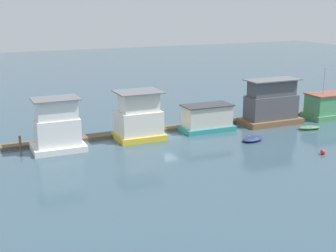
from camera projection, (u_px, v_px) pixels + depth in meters
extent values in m
plane|color=#385160|center=(164.00, 136.00, 51.13)|extent=(200.00, 200.00, 0.00)
cube|color=brown|center=(156.00, 129.00, 53.30)|extent=(59.60, 1.61, 0.30)
cube|color=white|center=(58.00, 147.00, 46.28)|extent=(5.09, 3.74, 0.60)
cube|color=white|center=(57.00, 131.00, 45.87)|extent=(4.19, 2.84, 2.63)
cube|color=white|center=(56.00, 109.00, 45.29)|extent=(3.83, 2.49, 1.89)
cube|color=slate|center=(55.00, 99.00, 45.03)|extent=(4.49, 3.14, 0.12)
cube|color=gold|center=(139.00, 136.00, 50.31)|extent=(5.01, 4.00, 0.59)
cube|color=silver|center=(139.00, 122.00, 49.92)|extent=(4.47, 3.45, 2.46)
cube|color=silver|center=(138.00, 102.00, 49.35)|extent=(3.82, 2.81, 1.98)
cube|color=slate|center=(138.00, 92.00, 49.09)|extent=(4.77, 3.75, 0.12)
cube|color=teal|center=(207.00, 128.00, 53.48)|extent=(6.05, 3.22, 0.54)
cube|color=beige|center=(207.00, 116.00, 53.12)|extent=(5.38, 2.56, 2.32)
cube|color=#38383D|center=(207.00, 105.00, 52.80)|extent=(5.68, 2.86, 0.12)
cube|color=brown|center=(270.00, 121.00, 56.46)|extent=(7.35, 3.69, 0.66)
cube|color=#4C4C51|center=(271.00, 107.00, 56.02)|extent=(6.25, 2.59, 2.77)
cube|color=#4C4C51|center=(272.00, 88.00, 55.43)|extent=(5.72, 2.06, 1.84)
cube|color=slate|center=(273.00, 80.00, 55.18)|extent=(6.55, 2.89, 0.12)
cube|color=#4C9360|center=(329.00, 115.00, 59.49)|extent=(6.50, 3.53, 0.66)
cube|color=#4C9360|center=(330.00, 103.00, 59.10)|extent=(5.91, 2.94, 2.38)
cube|color=brown|center=(331.00, 93.00, 58.78)|extent=(6.21, 3.24, 0.12)
cylinder|color=#B2B2B7|center=(324.00, 81.00, 57.85)|extent=(0.12, 0.12, 3.20)
ellipsoid|color=navy|center=(253.00, 139.00, 49.32)|extent=(2.90, 2.09, 0.47)
cube|color=#997F60|center=(253.00, 137.00, 49.28)|extent=(0.46, 1.25, 0.08)
ellipsoid|color=#47844C|center=(309.00, 128.00, 53.85)|extent=(2.85, 1.58, 0.42)
cube|color=#997F60|center=(309.00, 126.00, 53.81)|extent=(0.34, 0.89, 0.08)
cylinder|color=#846B4C|center=(285.00, 112.00, 58.99)|extent=(0.32, 0.32, 1.56)
cylinder|color=brown|center=(38.00, 140.00, 46.98)|extent=(0.22, 0.22, 1.65)
cylinder|color=brown|center=(20.00, 143.00, 46.35)|extent=(0.25, 0.25, 1.40)
sphere|color=red|center=(323.00, 152.00, 44.96)|extent=(0.50, 0.50, 0.50)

